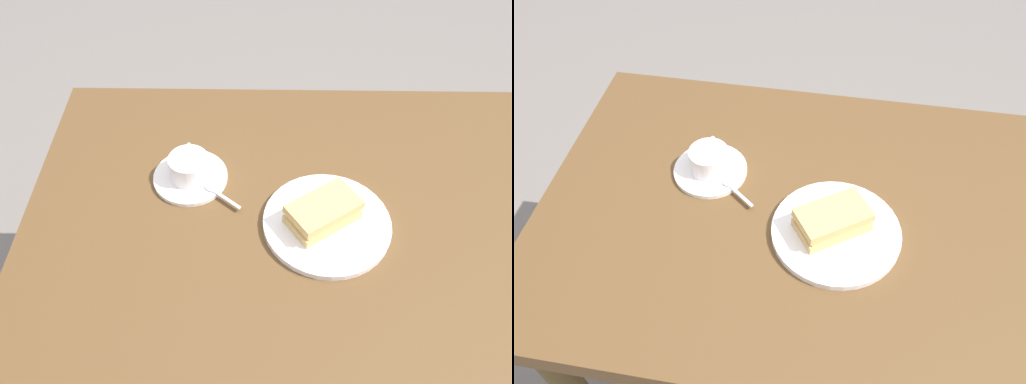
# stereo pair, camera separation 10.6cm
# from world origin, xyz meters

# --- Properties ---
(ground_plane) EXTENTS (6.00, 6.00, 0.00)m
(ground_plane) POSITION_xyz_m (0.00, 0.00, 0.00)
(ground_plane) COLOR slate
(dining_table) EXTENTS (1.26, 0.78, 0.73)m
(dining_table) POSITION_xyz_m (0.00, 0.00, 0.64)
(dining_table) COLOR brown
(dining_table) RESTS_ON ground_plane
(sandwich_plate) EXTENTS (0.26, 0.26, 0.01)m
(sandwich_plate) POSITION_xyz_m (0.01, 0.05, 0.74)
(sandwich_plate) COLOR white
(sandwich_plate) RESTS_ON dining_table
(sandwich_front) EXTENTS (0.16, 0.15, 0.05)m
(sandwich_front) POSITION_xyz_m (0.02, 0.04, 0.77)
(sandwich_front) COLOR tan
(sandwich_front) RESTS_ON sandwich_plate
(coffee_saucer) EXTENTS (0.16, 0.16, 0.01)m
(coffee_saucer) POSITION_xyz_m (0.30, -0.08, 0.74)
(coffee_saucer) COLOR white
(coffee_saucer) RESTS_ON dining_table
(coffee_cup) EXTENTS (0.09, 0.11, 0.05)m
(coffee_cup) POSITION_xyz_m (0.30, -0.08, 0.77)
(coffee_cup) COLOR white
(coffee_cup) RESTS_ON coffee_saucer
(spoon) EXTENTS (0.08, 0.07, 0.01)m
(spoon) POSITION_xyz_m (0.24, -0.03, 0.75)
(spoon) COLOR silver
(spoon) RESTS_ON coffee_saucer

